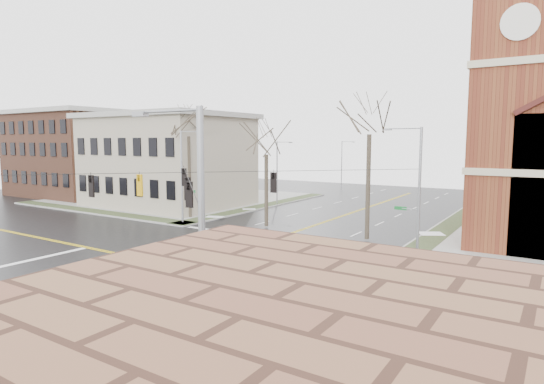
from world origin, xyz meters
The scene contains 17 objects.
ground centered at (0.00, 0.00, 0.00)m, with size 120.00×120.00×0.00m, color black.
sidewalks centered at (0.00, 0.00, 0.08)m, with size 80.00×80.00×0.17m.
road_markings centered at (0.00, 0.00, 0.01)m, with size 100.00×100.00×0.01m.
civic_building_a centered at (-22.00, 20.00, 5.50)m, with size 18.00×14.00×11.00m, color #9F937E.
civic_building_b centered at (-42.00, 22.00, 6.00)m, with size 18.00×16.00×12.00m, color brown.
signal_pole_ne centered at (11.32, 11.50, 4.95)m, with size 2.75×0.22×9.00m.
signal_pole_nw centered at (-11.32, 11.50, 4.95)m, with size 2.75×0.22×9.00m.
signal_pole_se centered at (11.32, -11.50, 4.95)m, with size 2.75×0.22×9.00m.
span_wires centered at (0.00, 0.00, 6.20)m, with size 23.02×23.02×0.03m.
traffic_signals centered at (0.00, -0.67, 5.45)m, with size 8.21×8.26×1.30m.
streetlight_north_a centered at (-10.65, 28.00, 4.47)m, with size 2.30×0.20×8.00m.
streetlight_north_b centered at (-10.65, 48.00, 4.47)m, with size 2.30×0.20×8.00m.
cargo_van centered at (6.71, 1.19, 1.21)m, with size 3.37×5.73×2.05m.
parked_car_a centered at (16.81, 7.74, 0.57)m, with size 1.35×3.36×1.15m, color black.
tree_nw_far centered at (-12.99, 14.16, 9.19)m, with size 4.00×4.00×12.72m.
tree_nw_near centered at (-3.30, 14.18, 7.35)m, with size 4.00×4.00×10.13m.
tree_ne centered at (6.76, 13.95, 9.26)m, with size 4.00×4.00×12.82m.
Camera 1 is at (20.03, -21.07, 8.20)m, focal length 30.00 mm.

